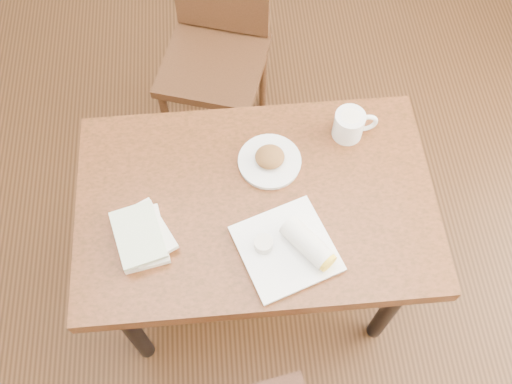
{
  "coord_description": "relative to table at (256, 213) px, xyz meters",
  "views": [
    {
      "loc": [
        -0.07,
        -0.82,
        2.34
      ],
      "look_at": [
        0.0,
        0.0,
        0.8
      ],
      "focal_mm": 40.0,
      "sensor_mm": 36.0,
      "label": 1
    }
  ],
  "objects": [
    {
      "name": "table",
      "position": [
        0.0,
        0.0,
        0.0
      ],
      "size": [
        1.13,
        0.72,
        0.75
      ],
      "color": "brown",
      "rests_on": "ground"
    },
    {
      "name": "plate_burrito",
      "position": [
        0.09,
        -0.18,
        0.12
      ],
      "size": [
        0.34,
        0.34,
        0.09
      ],
      "color": "white",
      "rests_on": "table"
    },
    {
      "name": "plate_scone",
      "position": [
        0.06,
        0.13,
        0.11
      ],
      "size": [
        0.21,
        0.21,
        0.07
      ],
      "color": "white",
      "rests_on": "table"
    },
    {
      "name": "chair_far",
      "position": [
        -0.09,
        0.88,
        -0.11
      ],
      "size": [
        0.53,
        0.53,
        0.95
      ],
      "color": "#442513",
      "rests_on": "ground"
    },
    {
      "name": "ground",
      "position": [
        0.0,
        0.0,
        -0.66
      ],
      "size": [
        4.0,
        5.0,
        0.01
      ],
      "primitive_type": "cube",
      "color": "#472814",
      "rests_on": "ground"
    },
    {
      "name": "book_stack",
      "position": [
        -0.35,
        -0.1,
        0.12
      ],
      "size": [
        0.21,
        0.24,
        0.05
      ],
      "color": "white",
      "rests_on": "table"
    },
    {
      "name": "coffee_mug",
      "position": [
        0.33,
        0.22,
        0.15
      ],
      "size": [
        0.15,
        0.1,
        0.1
      ],
      "color": "white",
      "rests_on": "table"
    }
  ]
}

